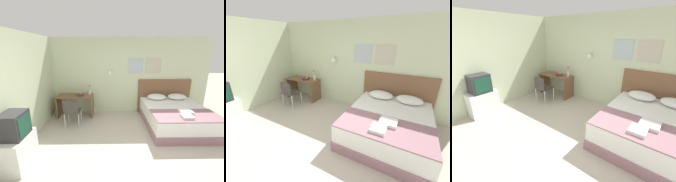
# 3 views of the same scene
# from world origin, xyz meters

# --- Properties ---
(ground_plane) EXTENTS (24.00, 24.00, 0.00)m
(ground_plane) POSITION_xyz_m (0.00, 0.00, 0.00)
(ground_plane) COLOR #B2A899
(wall_back) EXTENTS (5.94, 0.31, 2.65)m
(wall_back) POSITION_xyz_m (0.01, 2.60, 1.33)
(wall_back) COLOR beige
(wall_back) RESTS_ON ground_plane
(bed) EXTENTS (1.76, 2.08, 0.59)m
(bed) POSITION_xyz_m (1.41, 1.47, 0.29)
(bed) COLOR gray
(bed) RESTS_ON ground_plane
(headboard) EXTENTS (1.88, 0.06, 1.22)m
(headboard) POSITION_xyz_m (1.41, 2.54, 0.61)
(headboard) COLOR brown
(headboard) RESTS_ON ground_plane
(pillow_left) EXTENTS (0.62, 0.46, 0.18)m
(pillow_left) POSITION_xyz_m (1.06, 2.23, 0.67)
(pillow_left) COLOR white
(pillow_left) RESTS_ON bed
(pillow_right) EXTENTS (0.62, 0.46, 0.18)m
(pillow_right) POSITION_xyz_m (1.77, 2.23, 0.67)
(pillow_right) COLOR white
(pillow_right) RESTS_ON bed
(throw_blanket) EXTENTS (1.71, 0.83, 0.02)m
(throw_blanket) POSITION_xyz_m (1.41, 0.87, 0.60)
(throw_blanket) COLOR gray
(throw_blanket) RESTS_ON bed
(folded_towel_near_foot) EXTENTS (0.32, 0.29, 0.06)m
(folded_towel_near_foot) POSITION_xyz_m (1.47, 1.02, 0.64)
(folded_towel_near_foot) COLOR white
(folded_towel_near_foot) RESTS_ON throw_blanket
(folded_towel_mid_bed) EXTENTS (0.26, 0.28, 0.06)m
(folded_towel_mid_bed) POSITION_xyz_m (1.36, 0.73, 0.64)
(folded_towel_mid_bed) COLOR white
(folded_towel_mid_bed) RESTS_ON throw_blanket
(desk) EXTENTS (1.19, 0.56, 0.75)m
(desk) POSITION_xyz_m (-1.73, 2.20, 0.52)
(desk) COLOR brown
(desk) RESTS_ON ground_plane
(desk_chair) EXTENTS (0.45, 0.45, 0.83)m
(desk_chair) POSITION_xyz_m (-1.67, 1.47, 0.50)
(desk_chair) COLOR #3D3833
(desk_chair) RESTS_ON ground_plane
(fruit_bowl) EXTENTS (0.25, 0.25, 0.11)m
(fruit_bowl) POSITION_xyz_m (-1.57, 2.17, 0.79)
(fruit_bowl) COLOR #333842
(fruit_bowl) RESTS_ON desk
(flower_vase) EXTENTS (0.07, 0.07, 0.35)m
(flower_vase) POSITION_xyz_m (-1.24, 2.26, 0.88)
(flower_vase) COLOR silver
(flower_vase) RESTS_ON desk
(tv_stand) EXTENTS (0.41, 0.73, 0.64)m
(tv_stand) POSITION_xyz_m (-2.34, -0.11, 0.32)
(tv_stand) COLOR white
(tv_stand) RESTS_ON ground_plane
(television) EXTENTS (0.40, 0.48, 0.48)m
(television) POSITION_xyz_m (-2.34, -0.11, 0.88)
(television) COLOR #2D2D30
(television) RESTS_ON tv_stand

